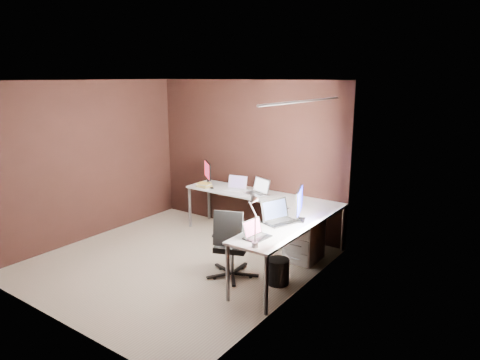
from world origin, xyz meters
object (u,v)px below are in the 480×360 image
Objects in this scene: laptop_silver at (258,191)px; laptop_black_big at (278,217)px; drawer_pedestal at (304,239)px; laptop_black_small at (255,234)px; office_chair at (231,257)px; laptop_white at (236,187)px; wastebasket at (278,271)px; desk_lamp at (254,215)px; book_stack at (204,185)px; monitor_left at (208,172)px; monitor_right at (299,202)px.

laptop_silver is 1.34m from laptop_black_big.
drawer_pedestal is 1.84× the size of laptop_black_small.
laptop_black_small is 0.35× the size of office_chair.
laptop_white is 2.16m from laptop_black_small.
laptop_white is (-1.45, 0.36, 0.48)m from drawer_pedestal.
office_chair is (-0.44, -0.42, -0.51)m from laptop_black_big.
laptop_black_big is 1.54× the size of wastebasket.
laptop_silver is at bearing 132.69° from desk_lamp.
laptop_white is at bearing 74.66° from laptop_black_big.
laptop_white is 1.45× the size of book_stack.
laptop_black_small is 1.01× the size of wastebasket.
monitor_left reaches higher than office_chair.
laptop_white is 0.84× the size of laptop_silver.
laptop_silver is 1.56m from office_chair.
desk_lamp is (-0.04, -1.00, 0.10)m from monitor_right.
office_chair is at bearing 113.57° from monitor_right.
monitor_left is 1.21× the size of wastebasket.
desk_lamp is 1.08m from wastebasket.
wastebasket is (2.05, -1.03, -0.60)m from book_stack.
desk_lamp reaches higher than laptop_black_small.
book_stack is 2.37m from wastebasket.
laptop_silver is 1.73× the size of book_stack.
laptop_white reaches higher than book_stack.
monitor_left is 2.63m from laptop_black_small.
monitor_right is 0.52× the size of office_chair.
laptop_white is 2.04m from wastebasket.
laptop_black_big reaches higher than wastebasket.
laptop_black_big is 0.64m from laptop_black_small.
book_stack is 0.27× the size of office_chair.
monitor_left reaches higher than drawer_pedestal.
wastebasket is (-0.05, -0.42, -0.81)m from monitor_right.
office_chair is at bearing -161.27° from wastebasket.
laptop_black_big is (-0.20, -0.19, -0.18)m from monitor_right.
laptop_black_big is at bearing -27.48° from laptop_silver.
monitor_left is at bearing 151.25° from desk_lamp.
book_stack is (-1.98, 0.18, 0.47)m from drawer_pedestal.
laptop_black_small is (0.99, -1.60, -0.01)m from laptop_silver.
book_stack is at bearing -25.76° from monitor_left.
book_stack is at bearing 53.24° from monitor_right.
laptop_black_big reaches higher than book_stack.
monitor_right is (2.19, -0.81, 0.02)m from monitor_left.
desk_lamp is at bearing 0.41° from monitor_left.
book_stack is 2.63m from desk_lamp.
drawer_pedestal is 1.20× the size of laptop_black_big.
laptop_white is 1.13× the size of laptop_black_small.
desk_lamp is (1.08, -1.78, 0.29)m from laptop_silver.
laptop_white reaches higher than office_chair.
monitor_left is at bearing 150.17° from wastebasket.
monitor_left is 0.64m from laptop_white.
office_chair reaches higher than laptop_black_small.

